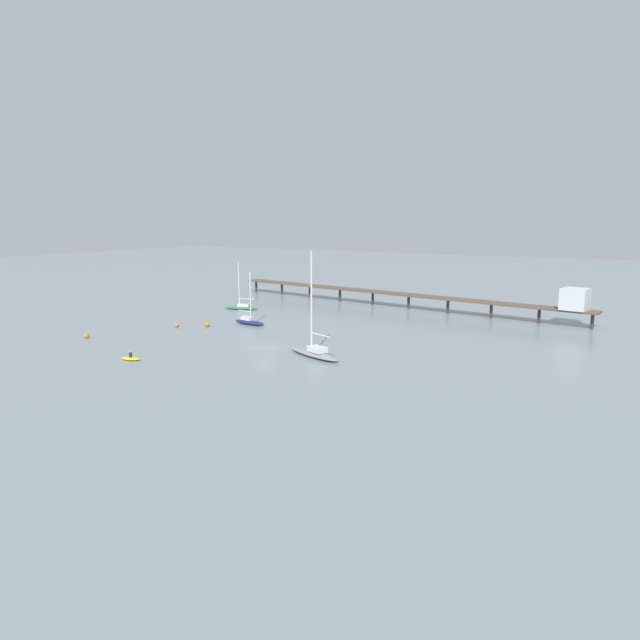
{
  "coord_description": "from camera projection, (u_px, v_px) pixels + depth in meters",
  "views": [
    {
      "loc": [
        43.51,
        -59.54,
        16.93
      ],
      "look_at": [
        0.0,
        14.34,
        1.5
      ],
      "focal_mm": 32.08,
      "sensor_mm": 36.0,
      "label": 1
    }
  ],
  "objects": [
    {
      "name": "dinghy_yellow",
      "position": [
        131.0,
        358.0,
        68.77
      ],
      "size": [
        2.79,
        1.68,
        1.14
      ],
      "color": "yellow",
      "rests_on": "ground_plane"
    },
    {
      "name": "mooring_buoy_mid",
      "position": [
        87.0,
        336.0,
        81.14
      ],
      "size": [
        0.72,
        0.72,
        0.72
      ],
      "primitive_type": "sphere",
      "color": "orange",
      "rests_on": "ground_plane"
    },
    {
      "name": "ground_plane",
      "position": [
        265.0,
        348.0,
        75.22
      ],
      "size": [
        400.0,
        400.0,
        0.0
      ],
      "primitive_type": "plane",
      "color": "gray"
    },
    {
      "name": "sailboat_navy",
      "position": [
        249.0,
        321.0,
        91.61
      ],
      "size": [
        6.36,
        2.38,
        8.45
      ],
      "color": "navy",
      "rests_on": "ground_plane"
    },
    {
      "name": "sailboat_gray",
      "position": [
        314.0,
        351.0,
        70.43
      ],
      "size": [
        9.33,
        5.39,
        12.95
      ],
      "color": "gray",
      "rests_on": "ground_plane"
    },
    {
      "name": "mooring_buoy_inner",
      "position": [
        177.0,
        325.0,
        89.24
      ],
      "size": [
        0.68,
        0.68,
        0.68
      ],
      "primitive_type": "sphere",
      "color": "orange",
      "rests_on": "ground_plane"
    },
    {
      "name": "sailboat_green",
      "position": [
        241.0,
        306.0,
        106.36
      ],
      "size": [
        6.8,
        3.14,
        8.81
      ],
      "color": "#287F4C",
      "rests_on": "ground_plane"
    },
    {
      "name": "pier",
      "position": [
        451.0,
        295.0,
        101.65
      ],
      "size": [
        74.06,
        13.68,
        6.1
      ],
      "color": "brown",
      "rests_on": "ground_plane"
    },
    {
      "name": "mooring_buoy_far",
      "position": [
        207.0,
        324.0,
        89.43
      ],
      "size": [
        0.83,
        0.83,
        0.83
      ],
      "primitive_type": "sphere",
      "color": "orange",
      "rests_on": "ground_plane"
    }
  ]
}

